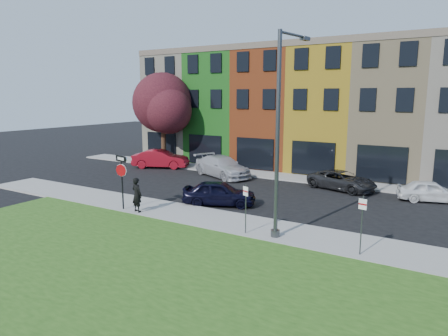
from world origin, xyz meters
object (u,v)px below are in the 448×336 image
Objects in this scene: stop_sign at (121,171)px; sedan_near at (219,193)px; street_lamp at (280,136)px; man at (137,195)px.

stop_sign reaches higher than sedan_near.
street_lamp is at bearing 19.60° from stop_sign.
man reaches higher than sedan_near.
stop_sign is 5.65m from sedan_near.
street_lamp reaches higher than man.
sedan_near is 0.52× the size of street_lamp.
street_lamp is at bearing -166.36° from man.
man is 0.21× the size of street_lamp.
sedan_near is at bearing -116.81° from man.
stop_sign is at bearing -168.32° from street_lamp.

